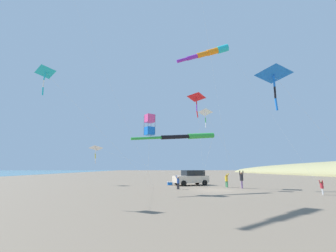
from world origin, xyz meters
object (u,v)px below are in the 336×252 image
at_px(kite_delta_purple_drifting, 96,148).
at_px(kite_windsock_striped_overhead, 188,136).
at_px(parked_car, 191,177).
at_px(person_adult_flyer, 242,179).
at_px(kite_delta_red_high_left, 273,75).
at_px(kite_windsock_orange_high_right, 210,53).
at_px(kite_delta_black_fish_shape, 196,98).
at_px(person_child_grey_jacket, 227,180).
at_px(kite_delta_teal_far_right, 205,113).
at_px(kite_delta_white_trailing, 47,74).
at_px(person_child_green_jacket, 178,182).
at_px(person_bystander_far, 322,187).
at_px(kite_box_long_streamer_left, 150,125).
at_px(cooler_box, 170,183).

relative_size(kite_delta_purple_drifting, kite_windsock_striped_overhead, 1.39).
height_order(parked_car, kite_delta_purple_drifting, kite_delta_purple_drifting).
xyz_separation_m(person_adult_flyer, kite_delta_red_high_left, (0.89, 8.50, 7.87)).
bearing_deg(kite_windsock_orange_high_right, kite_delta_black_fish_shape, -38.56).
bearing_deg(parked_car, person_child_grey_jacket, 133.63).
xyz_separation_m(person_adult_flyer, kite_windsock_striped_overhead, (6.48, 3.59, 3.89)).
relative_size(person_adult_flyer, kite_delta_teal_far_right, 0.22).
xyz_separation_m(kite_delta_teal_far_right, kite_delta_red_high_left, (-3.12, 7.42, 1.04)).
distance_m(kite_delta_white_trailing, kite_delta_black_fish_shape, 16.09).
height_order(kite_delta_teal_far_right, kite_delta_red_high_left, kite_delta_red_high_left).
bearing_deg(kite_delta_red_high_left, kite_windsock_orange_high_right, -76.56).
bearing_deg(kite_delta_teal_far_right, kite_delta_purple_drifting, -30.27).
bearing_deg(kite_windsock_striped_overhead, kite_delta_black_fish_shape, -113.72).
bearing_deg(person_child_green_jacket, kite_delta_black_fish_shape, -149.68).
distance_m(person_child_green_jacket, kite_delta_black_fish_shape, 9.98).
bearing_deg(person_bystander_far, person_child_green_jacket, -29.31).
xyz_separation_m(kite_box_long_streamer_left, kite_windsock_orange_high_right, (-7.01, -4.20, 9.78)).
bearing_deg(kite_delta_purple_drifting, person_child_grey_jacket, 162.49).
height_order(parked_car, kite_delta_teal_far_right, kite_delta_teal_far_right).
xyz_separation_m(person_child_grey_jacket, kite_box_long_streamer_left, (8.81, 5.60, 4.94)).
relative_size(cooler_box, kite_delta_teal_far_right, 0.08).
distance_m(person_child_grey_jacket, kite_box_long_streamer_left, 11.55).
xyz_separation_m(person_adult_flyer, kite_delta_black_fish_shape, (4.39, -1.17, 9.28)).
bearing_deg(cooler_box, kite_delta_purple_drifting, -5.74).
distance_m(person_adult_flyer, person_bystander_far, 7.30).
bearing_deg(kite_windsock_orange_high_right, kite_windsock_striped_overhead, 45.31).
distance_m(parked_car, kite_box_long_streamer_left, 11.64).
bearing_deg(kite_windsock_orange_high_right, person_adult_flyer, 179.89).
height_order(kite_delta_white_trailing, kite_delta_teal_far_right, kite_delta_white_trailing).
relative_size(kite_delta_white_trailing, kite_windsock_orange_high_right, 0.71).
bearing_deg(kite_windsock_orange_high_right, cooler_box, -52.06).
xyz_separation_m(person_bystander_far, kite_delta_white_trailing, (20.30, 2.84, 7.30)).
distance_m(person_adult_flyer, person_child_green_jacket, 6.89).
height_order(kite_box_long_streamer_left, kite_delta_white_trailing, kite_delta_white_trailing).
relative_size(person_bystander_far, kite_windsock_striped_overhead, 0.11).
distance_m(kite_delta_teal_far_right, kite_windsock_orange_high_right, 7.86).
bearing_deg(kite_delta_white_trailing, person_child_green_jacket, -137.67).
relative_size(kite_delta_black_fish_shape, kite_delta_teal_far_right, 1.31).
height_order(cooler_box, kite_delta_purple_drifting, kite_delta_purple_drifting).
height_order(kite_delta_purple_drifting, kite_windsock_orange_high_right, kite_windsock_orange_high_right).
relative_size(person_bystander_far, kite_windsock_orange_high_right, 0.07).
bearing_deg(kite_windsock_orange_high_right, kite_delta_teal_far_right, 44.70).
distance_m(person_child_grey_jacket, person_bystander_far, 9.07).
relative_size(parked_car, kite_delta_red_high_left, 0.49).
distance_m(person_child_green_jacket, kite_box_long_streamer_left, 7.07).
relative_size(parked_car, kite_delta_teal_far_right, 0.57).
relative_size(person_child_grey_jacket, person_bystander_far, 1.32).
distance_m(cooler_box, person_bystander_far, 15.86).
bearing_deg(person_bystander_far, kite_delta_purple_drifting, -31.62).
xyz_separation_m(person_bystander_far, kite_delta_black_fish_shape, (8.14, -7.43, 9.66)).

